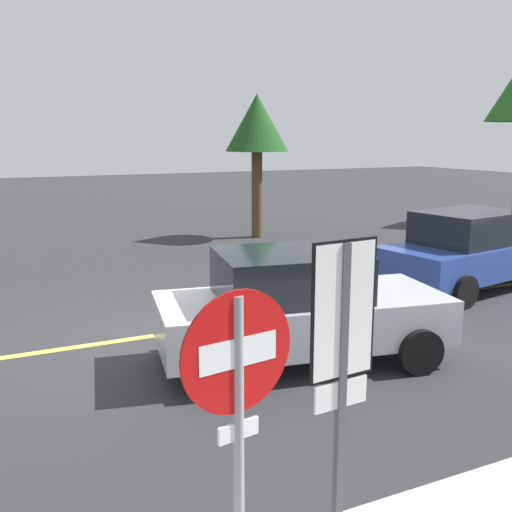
# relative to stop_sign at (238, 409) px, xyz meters

# --- Properties ---
(ground_plane) EXTENTS (80.00, 80.00, 0.00)m
(ground_plane) POSITION_rel_stop_sign_xyz_m (1.06, 5.91, -1.60)
(ground_plane) COLOR #2D2D30
(lane_marking_centre) EXTENTS (28.00, 0.16, 0.01)m
(lane_marking_centre) POSITION_rel_stop_sign_xyz_m (4.06, 5.91, -1.59)
(lane_marking_centre) COLOR #E0D14C
(stop_sign) EXTENTS (0.75, 0.15, 2.34)m
(stop_sign) POSITION_rel_stop_sign_xyz_m (0.00, 0.00, 0.00)
(stop_sign) COLOR gray
(stop_sign) RESTS_ON ground_plane
(speed_limit_sign) EXTENTS (0.54, 0.07, 2.52)m
(speed_limit_sign) POSITION_rel_stop_sign_xyz_m (0.90, 0.25, 0.17)
(speed_limit_sign) COLOR #4C4C51
(speed_limit_sign) RESTS_ON ground_plane
(car_blue_far_lane) EXTENTS (4.67, 2.55, 1.65)m
(car_blue_far_lane) POSITION_rel_stop_sign_xyz_m (8.06, 6.08, -0.77)
(car_blue_far_lane) COLOR #2D479E
(car_blue_far_lane) RESTS_ON ground_plane
(car_silver_near_curb) EXTENTS (4.31, 2.50, 1.62)m
(car_silver_near_curb) POSITION_rel_stop_sign_xyz_m (2.66, 3.99, -0.79)
(car_silver_near_curb) COLOR #B7BABF
(car_silver_near_curb) RESTS_ON ground_plane
(tree_centre_verge) EXTENTS (1.96, 1.96, 4.46)m
(tree_centre_verge) POSITION_rel_stop_sign_xyz_m (6.61, 13.75, 1.89)
(tree_centre_verge) COLOR #513823
(tree_centre_verge) RESTS_ON ground_plane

